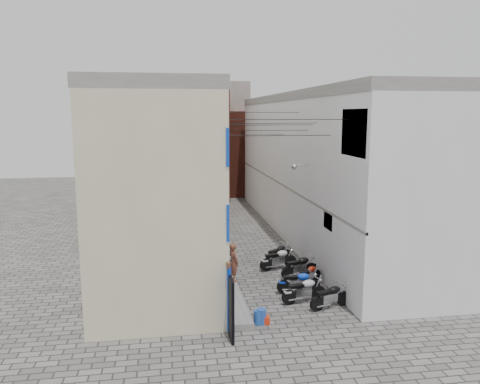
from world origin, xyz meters
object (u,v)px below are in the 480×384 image
motorcycle_g (278,253)px  motorcycle_c (299,281)px  motorcycle_b (304,289)px  person_b (224,258)px  red_crate (263,320)px  motorcycle_d (309,274)px  water_jug_far (258,317)px  motorcycle_a (330,295)px  motorcycle_e (300,265)px  person_a (233,262)px  water_jug_near (261,316)px  motorcycle_f (278,258)px

motorcycle_g → motorcycle_c: bearing=-37.7°
motorcycle_b → motorcycle_g: motorcycle_b is taller
motorcycle_g → person_b: person_b is taller
red_crate → motorcycle_d: bearing=51.6°
water_jug_far → red_crate: (0.19, 0.00, -0.13)m
motorcycle_d → motorcycle_g: motorcycle_g is taller
motorcycle_a → motorcycle_e: (-0.18, 3.72, 0.03)m
motorcycle_e → red_crate: (-2.75, -4.67, -0.44)m
motorcycle_e → person_a: person_a is taller
motorcycle_a → red_crate: size_ratio=4.31×
motorcycle_g → person_a: size_ratio=1.13×
motorcycle_d → water_jug_near: (-3.00, -3.68, -0.21)m
motorcycle_f → person_b: size_ratio=1.16×
motorcycle_a → water_jug_near: 3.17m
motorcycle_g → water_jug_near: (-2.32, -6.81, -0.28)m
motorcycle_a → motorcycle_c: size_ratio=0.99×
motorcycle_a → water_jug_far: size_ratio=3.55×
motorcycle_f → person_b: person_b is taller
motorcycle_a → motorcycle_g: bearing=169.7°
person_b → motorcycle_d: bearing=-95.2°
person_b → water_jug_far: bearing=-162.5°
motorcycle_d → motorcycle_a: bearing=-37.2°
motorcycle_d → water_jug_near: bearing=-76.6°
motorcycle_g → person_b: (-3.13, -2.17, 0.56)m
motorcycle_c → motorcycle_d: motorcycle_c is taller
red_crate → person_a: bearing=97.6°
motorcycle_a → red_crate: (-2.93, -0.95, -0.41)m
motorcycle_f → motorcycle_c: bearing=-13.7°
motorcycle_f → water_jug_far: 6.35m
motorcycle_b → person_b: person_b is taller
person_a → motorcycle_c: bearing=-137.6°
person_b → red_crate: size_ratio=4.01×
person_b → motorcycle_a: bearing=-125.0°
motorcycle_a → water_jug_near: size_ratio=3.29×
motorcycle_b → motorcycle_e: (0.68, 2.97, 0.00)m
motorcycle_f → motorcycle_g: motorcycle_f is taller
motorcycle_g → person_b: 3.85m
motorcycle_a → motorcycle_e: motorcycle_e is taller
motorcycle_b → motorcycle_g: size_ratio=1.02×
motorcycle_g → person_a: (-2.78, -2.79, 0.55)m
motorcycle_c → water_jug_far: motorcycle_c is taller
motorcycle_d → water_jug_near: 4.75m
motorcycle_g → motorcycle_f: bearing=-50.3°
motorcycle_b → water_jug_far: 2.84m
motorcycle_d → red_crate: bearing=-75.9°
person_a → water_jug_near: (0.46, -4.03, -0.83)m
person_b → red_crate: bearing=-160.2°
red_crate → motorcycle_a: bearing=17.9°
motorcycle_c → motorcycle_f: 3.26m
motorcycle_b → water_jug_near: motorcycle_b is taller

